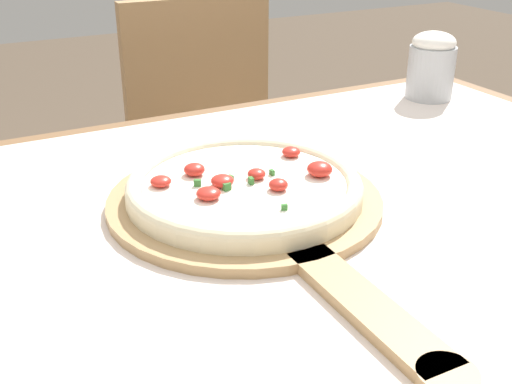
% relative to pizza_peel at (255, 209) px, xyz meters
% --- Properties ---
extents(dining_table, '(1.40, 0.94, 0.77)m').
position_rel_pizza_peel_xyz_m(dining_table, '(-0.05, -0.06, -0.12)').
color(dining_table, brown).
rests_on(dining_table, ground_plane).
extents(towel_cloth, '(1.32, 0.86, 0.00)m').
position_rel_pizza_peel_xyz_m(towel_cloth, '(-0.05, -0.06, -0.01)').
color(towel_cloth, silver).
rests_on(towel_cloth, dining_table).
extents(pizza_peel, '(0.33, 0.54, 0.01)m').
position_rel_pizza_peel_xyz_m(pizza_peel, '(0.00, 0.00, 0.00)').
color(pizza_peel, tan).
rests_on(pizza_peel, towel_cloth).
extents(pizza, '(0.28, 0.28, 0.04)m').
position_rel_pizza_peel_xyz_m(pizza, '(0.00, 0.03, 0.02)').
color(pizza, beige).
rests_on(pizza, pizza_peel).
extents(chair_right, '(0.42, 0.42, 0.89)m').
position_rel_pizza_peel_xyz_m(chair_right, '(0.29, 0.79, -0.27)').
color(chair_right, tan).
rests_on(chair_right, ground_plane).
extents(flour_cup, '(0.08, 0.08, 0.12)m').
position_rel_pizza_peel_xyz_m(flour_cup, '(0.50, 0.27, 0.06)').
color(flour_cup, '#B2B7BC').
rests_on(flour_cup, towel_cloth).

